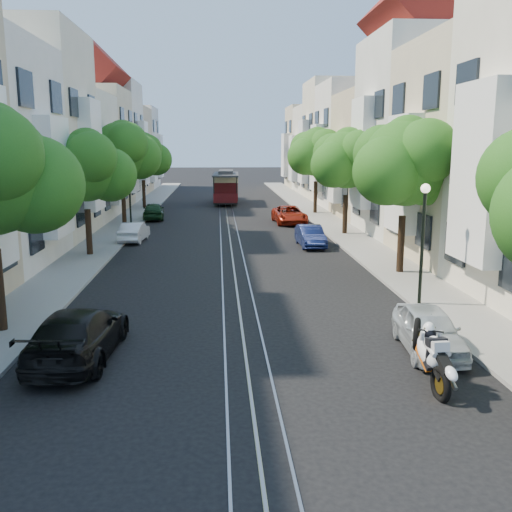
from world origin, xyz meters
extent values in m
plane|color=black|center=(0.00, 28.00, 0.00)|extent=(200.00, 200.00, 0.00)
cube|color=gray|center=(7.25, 28.00, 0.06)|extent=(2.50, 80.00, 0.12)
cube|color=gray|center=(-7.25, 28.00, 0.06)|extent=(2.50, 80.00, 0.12)
cube|color=gray|center=(-0.55, 28.00, 0.01)|extent=(0.06, 80.00, 0.02)
cube|color=gray|center=(0.00, 28.00, 0.01)|extent=(0.06, 80.00, 0.02)
cube|color=gray|center=(0.55, 28.00, 0.01)|extent=(0.06, 80.00, 0.02)
cube|color=tan|center=(0.00, 28.00, 0.00)|extent=(0.08, 80.00, 0.01)
cube|color=white|center=(8.20, 4.00, 4.62)|extent=(0.90, 3.04, 6.05)
cube|color=beige|center=(12.00, 12.00, 5.00)|extent=(7.00, 8.00, 10.00)
cube|color=white|center=(8.20, 12.00, 4.20)|extent=(0.90, 3.04, 5.50)
cube|color=silver|center=(12.00, 20.00, 6.00)|extent=(7.00, 8.00, 12.00)
cube|color=white|center=(8.20, 20.00, 5.04)|extent=(0.90, 3.04, 6.60)
cube|color=#C6B28C|center=(12.00, 28.00, 4.50)|extent=(7.00, 8.00, 9.00)
cube|color=white|center=(8.20, 28.00, 3.78)|extent=(0.90, 3.04, 4.95)
cube|color=white|center=(12.00, 36.00, 5.25)|extent=(7.00, 8.00, 10.50)
cube|color=white|center=(8.20, 36.00, 4.41)|extent=(0.90, 3.04, 5.78)
cube|color=beige|center=(12.00, 44.00, 5.75)|extent=(7.00, 8.00, 11.50)
cube|color=white|center=(8.20, 44.00, 4.83)|extent=(0.90, 3.04, 6.32)
cube|color=silver|center=(12.00, 52.00, 4.75)|extent=(7.00, 8.00, 9.50)
cube|color=white|center=(8.20, 52.00, 3.99)|extent=(0.90, 3.04, 5.23)
cube|color=beige|center=(12.00, 60.00, 5.00)|extent=(7.00, 8.00, 10.00)
cube|color=white|center=(8.20, 60.00, 4.20)|extent=(0.90, 3.04, 5.50)
cube|color=white|center=(-8.20, 12.00, 4.12)|extent=(0.90, 3.04, 5.39)
cube|color=beige|center=(-12.00, 20.00, 5.88)|extent=(7.00, 8.00, 11.76)
cube|color=white|center=(-8.20, 20.00, 4.94)|extent=(0.90, 3.04, 6.47)
cube|color=silver|center=(-12.00, 28.00, 4.41)|extent=(7.00, 8.00, 8.82)
cube|color=white|center=(-8.20, 28.00, 3.70)|extent=(0.90, 3.04, 4.85)
cube|color=beige|center=(-12.00, 36.00, 5.14)|extent=(7.00, 8.00, 10.29)
cube|color=white|center=(-8.20, 36.00, 4.32)|extent=(0.90, 3.04, 5.66)
cube|color=silver|center=(-12.00, 44.00, 5.63)|extent=(7.00, 8.00, 11.27)
cube|color=white|center=(-8.20, 44.00, 4.73)|extent=(0.90, 3.04, 6.20)
cube|color=#C6B28C|center=(-12.00, 52.00, 4.66)|extent=(7.00, 8.00, 9.31)
cube|color=white|center=(-8.20, 52.00, 3.91)|extent=(0.90, 3.04, 5.12)
cube|color=white|center=(-12.00, 60.00, 4.90)|extent=(7.00, 8.00, 9.80)
cube|color=white|center=(-8.20, 60.00, 4.12)|extent=(0.90, 3.04, 5.39)
cylinder|color=black|center=(7.20, 9.00, 1.34)|extent=(0.30, 0.30, 2.45)
sphere|color=#1F4E13|center=(7.20, 9.00, 4.81)|extent=(3.64, 3.64, 3.64)
sphere|color=#1F4E13|center=(8.30, 9.50, 4.41)|extent=(2.91, 2.91, 2.91)
sphere|color=#1F4E13|center=(6.25, 8.30, 4.51)|extent=(2.84, 2.84, 2.84)
sphere|color=#1F4E13|center=(7.30, 9.10, 5.71)|extent=(2.18, 2.18, 2.18)
cylinder|color=black|center=(7.20, 20.00, 1.31)|extent=(0.30, 0.30, 2.38)
sphere|color=#1F4E13|center=(7.20, 20.00, 4.68)|extent=(3.54, 3.54, 3.54)
sphere|color=#1F4E13|center=(8.30, 20.50, 4.28)|extent=(2.83, 2.83, 2.83)
sphere|color=#1F4E13|center=(6.25, 19.30, 4.38)|extent=(2.76, 2.76, 2.76)
sphere|color=#1F4E13|center=(7.30, 20.10, 5.58)|extent=(2.12, 2.12, 2.12)
cylinder|color=black|center=(7.20, 31.00, 1.38)|extent=(0.30, 0.30, 2.52)
sphere|color=#1F4E13|center=(7.20, 31.00, 4.94)|extent=(3.74, 3.74, 3.74)
sphere|color=#1F4E13|center=(8.30, 31.50, 4.54)|extent=(3.00, 3.00, 3.00)
sphere|color=#1F4E13|center=(6.25, 30.30, 4.64)|extent=(2.92, 2.92, 2.92)
sphere|color=#1F4E13|center=(7.30, 31.10, 5.84)|extent=(2.25, 2.25, 2.25)
sphere|color=#1F4E13|center=(-6.10, 2.50, 4.41)|extent=(2.91, 2.91, 2.91)
cylinder|color=black|center=(-7.20, 14.00, 1.26)|extent=(0.30, 0.30, 2.27)
sphere|color=#1F4E13|center=(-7.20, 14.00, 4.47)|extent=(3.38, 3.38, 3.38)
sphere|color=#1F4E13|center=(-6.10, 14.50, 4.07)|extent=(2.70, 2.70, 2.70)
sphere|color=#1F4E13|center=(-8.15, 13.30, 4.17)|extent=(2.64, 2.64, 2.64)
sphere|color=#1F4E13|center=(-7.10, 14.10, 5.38)|extent=(2.03, 2.03, 2.03)
cylinder|color=black|center=(-7.20, 25.00, 1.43)|extent=(0.30, 0.30, 2.62)
sphere|color=#1F4E13|center=(-7.20, 25.00, 5.14)|extent=(3.90, 3.90, 3.90)
sphere|color=#1F4E13|center=(-6.10, 25.50, 4.74)|extent=(3.12, 3.12, 3.12)
sphere|color=#1F4E13|center=(-8.15, 24.30, 4.84)|extent=(3.04, 3.04, 3.04)
sphere|color=#1F4E13|center=(-7.10, 25.10, 6.04)|extent=(2.34, 2.34, 2.34)
cylinder|color=black|center=(-7.20, 36.00, 1.31)|extent=(0.30, 0.30, 2.38)
sphere|color=#1F4E13|center=(-7.20, 36.00, 4.68)|extent=(3.54, 3.54, 3.54)
sphere|color=#1F4E13|center=(-6.10, 36.50, 4.28)|extent=(2.83, 2.83, 2.83)
sphere|color=#1F4E13|center=(-8.15, 35.30, 4.38)|extent=(2.76, 2.76, 2.76)
sphere|color=#1F4E13|center=(-7.10, 36.10, 5.58)|extent=(2.12, 2.12, 2.12)
cylinder|color=black|center=(6.30, 4.00, 2.12)|extent=(0.12, 0.12, 4.00)
sphere|color=#FFF2CC|center=(6.30, 4.00, 4.12)|extent=(0.32, 0.32, 0.32)
cylinder|color=black|center=(-6.30, 22.00, 2.12)|extent=(0.12, 0.12, 4.00)
sphere|color=#FFF2CC|center=(-6.30, 22.00, 4.12)|extent=(0.32, 0.32, 0.32)
torus|color=black|center=(4.20, -3.28, 0.34)|extent=(0.22, 0.85, 0.84)
torus|color=black|center=(4.10, -1.90, 1.05)|extent=(0.45, 0.81, 0.82)
ellipsoid|color=white|center=(4.15, -2.64, 0.89)|extent=(0.57, 1.18, 0.97)
ellipsoid|color=white|center=(4.17, -2.92, 1.12)|extent=(0.46, 0.65, 0.55)
cube|color=black|center=(4.20, -3.39, 0.90)|extent=(0.28, 0.61, 0.39)
cube|color=silver|center=(4.17, -2.95, 1.16)|extent=(0.41, 0.65, 0.30)
sphere|color=black|center=(4.15, -2.59, 1.29)|extent=(0.30, 0.30, 0.30)
cube|color=black|center=(0.09, 39.99, 0.42)|extent=(2.41, 7.58, 0.28)
cube|color=#440B0D|center=(0.09, 39.99, 1.55)|extent=(2.41, 4.77, 2.26)
cube|color=beige|center=(0.09, 39.99, 2.40)|extent=(2.46, 4.82, 0.56)
cube|color=#2D2D30|center=(0.09, 39.99, 2.77)|extent=(2.59, 7.59, 0.17)
cube|color=#2D2D30|center=(0.09, 39.99, 3.01)|extent=(1.45, 4.27, 0.33)
imported|color=silver|center=(5.00, -0.33, 0.61)|extent=(1.75, 3.70, 1.22)
imported|color=#0C153D|center=(4.40, 16.09, 0.59)|extent=(1.34, 3.59, 1.17)
imported|color=maroon|center=(4.40, 25.47, 0.63)|extent=(2.30, 4.64, 1.26)
imported|color=black|center=(-4.40, -0.28, 0.68)|extent=(2.15, 4.81, 1.37)
imported|color=silver|center=(-5.60, 18.44, 0.57)|extent=(1.47, 3.52, 1.13)
imported|color=#16381A|center=(-5.56, 28.32, 0.65)|extent=(1.84, 3.92, 1.30)
camera|label=1|loc=(-0.68, -14.84, 5.58)|focal=40.00mm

